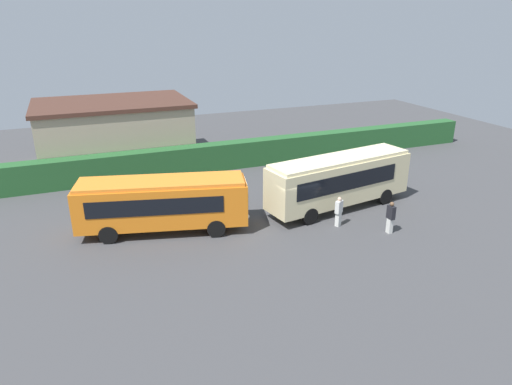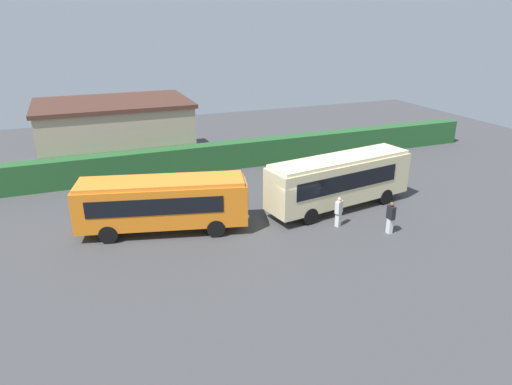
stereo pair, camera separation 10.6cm
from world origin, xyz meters
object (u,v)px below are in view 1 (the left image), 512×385
(bus_orange, at_px, (163,202))
(person_left, at_px, (204,196))
(bus_cream, at_px, (339,179))
(traffic_cone, at_px, (238,180))
(person_center, at_px, (339,211))
(person_right, at_px, (391,217))

(bus_orange, height_order, person_left, bus_orange)
(bus_orange, xyz_separation_m, bus_cream, (10.78, -0.72, 0.14))
(traffic_cone, bearing_deg, person_center, -71.32)
(bus_cream, bearing_deg, person_right, -88.80)
(person_center, bearing_deg, person_left, 23.47)
(bus_orange, bearing_deg, bus_cream, 10.32)
(person_right, bearing_deg, person_center, 138.00)
(person_center, bearing_deg, traffic_cone, -10.76)
(person_left, bearing_deg, bus_orange, -105.47)
(person_right, height_order, traffic_cone, person_right)
(bus_cream, bearing_deg, traffic_cone, 115.28)
(person_center, bearing_deg, bus_cream, -60.52)
(person_left, xyz_separation_m, traffic_cone, (3.57, 3.76, -0.68))
(bus_cream, relative_size, person_right, 5.39)
(person_right, bearing_deg, person_left, 140.48)
(person_center, height_order, person_right, person_right)
(bus_cream, height_order, traffic_cone, bus_cream)
(bus_cream, xyz_separation_m, person_center, (-1.41, -2.33, -0.97))
(person_center, height_order, traffic_cone, person_center)
(bus_cream, distance_m, traffic_cone, 7.85)
(traffic_cone, bearing_deg, bus_orange, -138.88)
(bus_cream, distance_m, person_center, 2.89)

